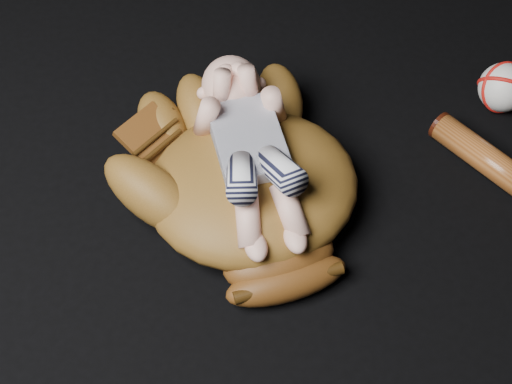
# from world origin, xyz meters

# --- Properties ---
(baseball_glove) EXTENTS (0.45, 0.50, 0.14)m
(baseball_glove) POSITION_xyz_m (-0.15, -0.02, 0.07)
(baseball_glove) COLOR brown
(baseball_glove) RESTS_ON ground
(newborn_baby) EXTENTS (0.18, 0.35, 0.14)m
(newborn_baby) POSITION_xyz_m (-0.14, -0.01, 0.12)
(newborn_baby) COLOR #EFAF9A
(newborn_baby) RESTS_ON baseball_glove
(baseball) EXTENTS (0.09, 0.09, 0.08)m
(baseball) POSITION_xyz_m (0.30, 0.12, 0.04)
(baseball) COLOR white
(baseball) RESTS_ON ground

